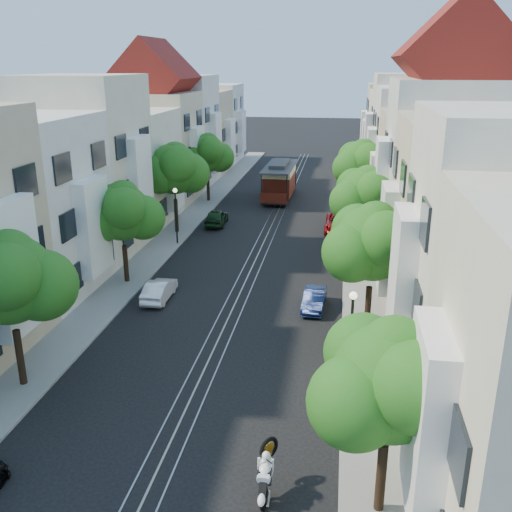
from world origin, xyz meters
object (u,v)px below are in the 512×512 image
at_px(tree_e_b, 374,245).
at_px(tree_e_d, 362,164).
at_px(tree_e_c, 366,196).
at_px(tree_w_b, 123,214).
at_px(lamp_west, 176,208).
at_px(parked_car_e_far, 339,223).
at_px(tree_e_a, 391,385).
at_px(tree_w_d, 208,154).
at_px(lamp_east, 352,325).
at_px(tree_w_c, 175,170).
at_px(cable_car, 279,179).
at_px(tree_w_a, 10,281).
at_px(parked_car_e_mid, 314,300).
at_px(sportbike_rider, 266,472).
at_px(parked_car_w_far, 216,217).
at_px(parked_car_w_mid, 159,290).

distance_m(tree_e_b, tree_e_d, 22.00).
height_order(tree_e_c, tree_w_b, tree_e_c).
bearing_deg(lamp_west, parked_car_e_far, 24.14).
bearing_deg(tree_w_b, tree_e_d, 49.73).
relative_size(tree_e_a, tree_w_d, 0.96).
height_order(tree_e_c, lamp_east, tree_e_c).
xyz_separation_m(tree_w_c, lamp_west, (0.84, -2.98, -2.22)).
distance_m(tree_e_d, cable_car, 11.16).
height_order(tree_w_a, parked_car_e_mid, tree_w_a).
distance_m(tree_w_a, tree_w_b, 12.00).
bearing_deg(cable_car, tree_e_c, -66.19).
distance_m(tree_e_c, sportbike_rider, 23.42).
xyz_separation_m(tree_e_a, lamp_west, (-13.56, 25.02, -1.55)).
bearing_deg(tree_e_c, tree_e_d, 90.00).
bearing_deg(parked_car_e_far, tree_w_c, -168.63).
xyz_separation_m(tree_w_d, parked_car_w_far, (2.55, -8.22, -3.93)).
bearing_deg(parked_car_e_far, tree_e_b, -83.94).
bearing_deg(tree_w_a, tree_w_b, 90.00).
bearing_deg(tree_w_b, tree_e_a, -49.73).
xyz_separation_m(tree_w_a, parked_car_w_mid, (2.74, 9.81, -4.16)).
relative_size(tree_w_c, parked_car_e_mid, 2.18).
bearing_deg(tree_e_b, lamp_east, -100.93).
relative_size(tree_e_a, lamp_west, 1.51).
bearing_deg(parked_car_e_mid, tree_w_d, 118.73).
relative_size(tree_w_d, lamp_east, 1.57).
height_order(tree_e_c, parked_car_e_mid, tree_e_c).
distance_m(tree_w_a, parked_car_w_mid, 11.01).
bearing_deg(tree_w_c, lamp_east, -57.35).
height_order(tree_w_c, sportbike_rider, tree_w_c).
height_order(tree_e_d, tree_w_b, tree_e_d).
relative_size(cable_car, parked_car_w_far, 2.23).
height_order(tree_e_d, parked_car_e_mid, tree_e_d).
bearing_deg(tree_e_d, tree_e_c, -90.00).
bearing_deg(cable_car, tree_w_b, -104.16).
relative_size(parked_car_e_mid, parked_car_e_far, 0.67).
distance_m(tree_e_a, parked_car_w_far, 33.20).
xyz_separation_m(tree_w_c, tree_w_d, (-0.00, 11.00, -0.47)).
xyz_separation_m(tree_w_d, cable_car, (6.64, 2.47, -2.63)).
distance_m(lamp_east, cable_car, 35.12).
bearing_deg(parked_car_e_far, parked_car_w_far, 178.49).
relative_size(tree_w_b, tree_w_d, 0.96).
bearing_deg(parked_car_w_far, sportbike_rider, 102.76).
xyz_separation_m(tree_e_c, lamp_west, (-13.56, 2.02, -1.75)).
xyz_separation_m(tree_w_a, tree_w_c, (0.00, 23.00, 0.34)).
bearing_deg(tree_e_a, sportbike_rider, 177.62).
bearing_deg(tree_w_d, tree_e_b, -61.93).
bearing_deg(sportbike_rider, parked_car_w_mid, 119.07).
height_order(cable_car, parked_car_w_mid, cable_car).
relative_size(tree_w_c, parked_car_e_far, 1.46).
bearing_deg(tree_w_c, parked_car_e_mid, -48.69).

